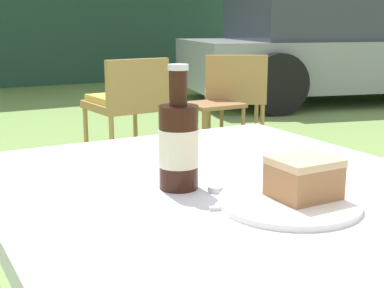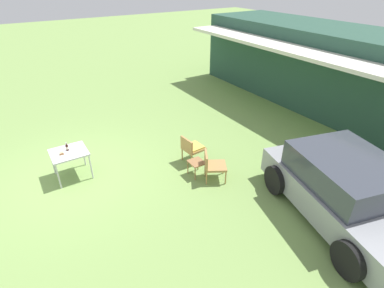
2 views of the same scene
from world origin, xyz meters
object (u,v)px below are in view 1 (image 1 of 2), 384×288
Objects in this scene: garden_side_table at (213,111)px; cola_bottle_near at (177,143)px; wicker_chair_cushioned at (127,100)px; wicker_chair_plain at (235,92)px; parked_car at (328,50)px; patio_table at (218,218)px; cake_on_plate at (297,190)px.

cola_bottle_near reaches higher than garden_side_table.
wicker_chair_cushioned is 1.00× the size of wicker_chair_plain.
patio_table is (-4.58, -4.61, -0.00)m from parked_car.
patio_table is at bearing 85.87° from wicker_chair_plain.
parked_car is at bearing 44.62° from cola_bottle_near.
wicker_chair_plain is at bearing 54.77° from cola_bottle_near.
parked_car is 19.44× the size of cola_bottle_near.
wicker_chair_plain is at bearing 55.88° from patio_table.
parked_car is 3.04m from wicker_chair_plain.
patio_table is at bearing 103.80° from cake_on_plate.
garden_side_table is at bearing 153.04° from wicker_chair_cushioned.
wicker_chair_plain is 3.67m from cola_bottle_near.
parked_car is 6.56m from cola_bottle_near.
parked_car reaches higher than cake_on_plate.
patio_table is (-2.02, -2.99, 0.22)m from wicker_chair_plain.
cake_on_plate reaches higher than wicker_chair_plain.
cola_bottle_near is (-2.11, -2.98, 0.38)m from wicker_chair_plain.
wicker_chair_plain is 0.44m from garden_side_table.
cake_on_plate is (-1.98, -3.15, 0.32)m from wicker_chair_plain.
cake_on_plate is at bearing -76.20° from patio_table.
cake_on_plate reaches higher than patio_table.
cake_on_plate reaches higher than garden_side_table.
parked_car reaches higher than patio_table.
wicker_chair_plain is at bearing 34.02° from garden_side_table.
wicker_chair_cushioned is at bearing 29.32° from wicker_chair_plain.
parked_car reaches higher than wicker_chair_plain.
parked_car reaches higher than cola_bottle_near.
wicker_chair_plain is at bearing -133.05° from parked_car.
parked_car is 3.90m from wicker_chair_cushioned.
parked_car is at bearing 45.16° from patio_table.
wicker_chair_plain is 0.89× the size of patio_table.
garden_side_table is at bearing 58.76° from patio_table.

